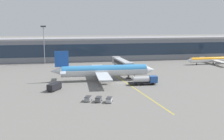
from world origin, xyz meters
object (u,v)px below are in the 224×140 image
object	(u,v)px
commuter_jet_far	(213,60)
fuel_tanker	(145,80)
baggage_cart_2	(109,100)
baggage_cart_0	(88,99)
lavatory_truck	(54,86)
baggage_cart_1	(98,99)
main_airliner	(104,71)

from	to	relation	value
commuter_jet_far	fuel_tanker	bearing A→B (deg)	-141.27
baggage_cart_2	baggage_cart_0	bearing A→B (deg)	159.36
lavatory_truck	baggage_cart_1	xyz separation A→B (m)	(13.19, -15.85, -0.64)
commuter_jet_far	main_airliner	bearing A→B (deg)	-154.58
baggage_cart_1	fuel_tanker	bearing A→B (deg)	43.11
fuel_tanker	baggage_cart_0	size ratio (longest dim) A/B	3.60
baggage_cart_0	commuter_jet_far	distance (m)	93.87
lavatory_truck	baggage_cart_0	size ratio (longest dim) A/B	2.03
main_airliner	commuter_jet_far	xyz separation A→B (m)	(64.93, 30.87, -1.47)
main_airliner	fuel_tanker	distance (m)	17.32
main_airliner	fuel_tanker	bearing A→B (deg)	-35.83
lavatory_truck	commuter_jet_far	distance (m)	94.44
baggage_cart_2	commuter_jet_far	xyz separation A→B (m)	(67.66, 60.43, 1.74)
fuel_tanker	commuter_jet_far	world-z (taller)	commuter_jet_far
lavatory_truck	baggage_cart_0	bearing A→B (deg)	-55.30
baggage_cart_0	baggage_cart_1	xyz separation A→B (m)	(2.99, -1.13, 0.00)
baggage_cart_2	commuter_jet_far	bearing A→B (deg)	41.77
baggage_cart_0	commuter_jet_far	size ratio (longest dim) A/B	0.10
main_airliner	baggage_cart_1	xyz separation A→B (m)	(-5.72, -28.44, -3.21)
lavatory_truck	commuter_jet_far	size ratio (longest dim) A/B	0.20
main_airliner	baggage_cart_0	bearing A→B (deg)	-107.70
baggage_cart_1	commuter_jet_far	distance (m)	92.26
fuel_tanker	commuter_jet_far	bearing A→B (deg)	38.73
main_airliner	baggage_cart_2	world-z (taller)	main_airliner
main_airliner	baggage_cart_2	size ratio (longest dim) A/B	13.90
baggage_cart_1	main_airliner	bearing A→B (deg)	78.63
lavatory_truck	main_airliner	bearing A→B (deg)	33.65
baggage_cart_2	commuter_jet_far	world-z (taller)	commuter_jet_far
baggage_cart_1	baggage_cart_2	distance (m)	3.20
main_airliner	baggage_cart_1	distance (m)	29.19
fuel_tanker	commuter_jet_far	distance (m)	65.40
main_airliner	baggage_cart_1	world-z (taller)	main_airliner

